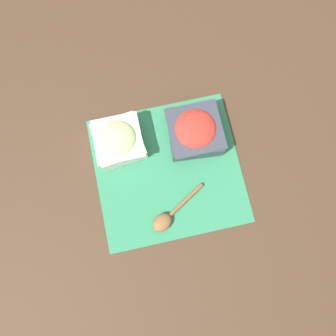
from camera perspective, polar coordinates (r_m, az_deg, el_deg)
The scene contains 5 objects.
ground_plane at distance 1.03m, azimuth 0.00°, elevation -0.38°, with size 3.00×3.00×0.00m, color #422D1E.
placemat at distance 1.03m, azimuth 0.00°, elevation -0.36°, with size 0.45×0.43×0.00m.
cucumber_bowl at distance 1.02m, azimuth -8.61°, elevation 4.78°, with size 0.15×0.15×0.09m.
tomato_bowl at distance 1.02m, azimuth 4.72°, elevation 6.47°, with size 0.17×0.17×0.08m.
wooden_spoon at distance 1.00m, azimuth -0.19°, elevation -8.72°, with size 0.19×0.13×0.03m.
Camera 1 is at (0.04, 0.19, 1.01)m, focal length 35.00 mm.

